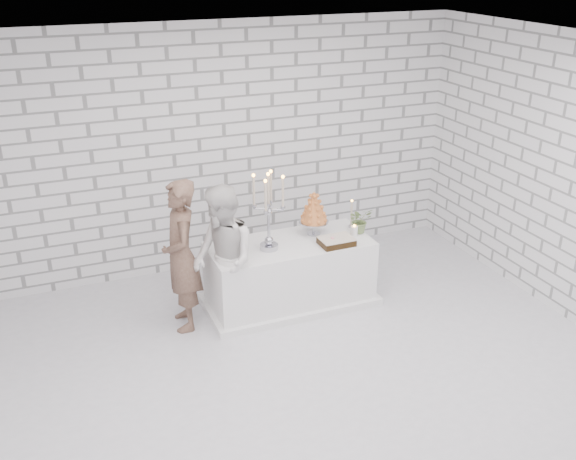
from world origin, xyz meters
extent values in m
cube|color=silver|center=(0.00, 0.00, 0.00)|extent=(6.00, 5.00, 0.01)
cube|color=white|center=(0.00, 0.00, 3.00)|extent=(6.00, 5.00, 0.01)
cube|color=white|center=(0.00, 2.50, 1.50)|extent=(6.00, 0.01, 3.00)
cube|color=white|center=(0.00, -2.50, 1.50)|extent=(6.00, 0.01, 3.00)
cube|color=white|center=(3.00, 0.00, 1.50)|extent=(0.01, 5.00, 3.00)
cube|color=white|center=(0.32, 1.20, 0.38)|extent=(1.80, 0.80, 0.75)
imported|color=brown|center=(-0.90, 1.18, 0.82)|extent=(0.44, 0.63, 1.64)
imported|color=silver|center=(-0.51, 0.98, 0.79)|extent=(0.62, 0.79, 1.58)
cube|color=black|center=(0.77, 0.96, 0.79)|extent=(0.37, 0.27, 0.08)
cylinder|color=white|center=(1.05, 1.09, 0.81)|extent=(0.10, 0.10, 0.12)
cylinder|color=beige|center=(1.14, 1.33, 0.91)|extent=(0.07, 0.07, 0.32)
imported|color=#4B6134|center=(1.17, 1.17, 0.90)|extent=(0.27, 0.23, 0.29)
camera|label=1|loc=(-2.16, -4.83, 3.75)|focal=40.69mm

